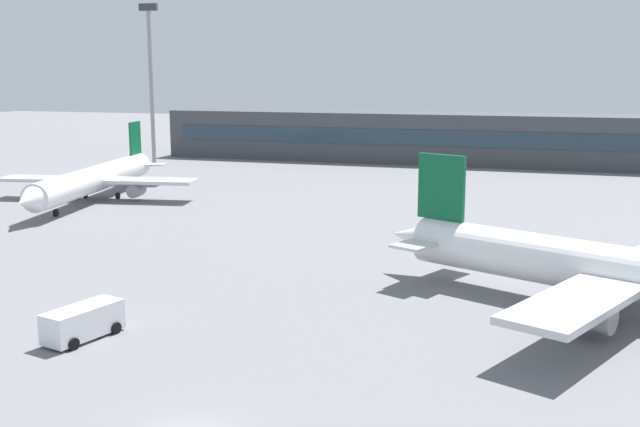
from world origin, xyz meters
TOP-DOWN VIEW (x-y plane):
  - ground_plane at (0.00, 40.00)m, footprint 400.00×400.00m
  - terminal_building at (0.00, 110.27)m, footprint 112.52×12.13m
  - airplane_mid at (-40.96, 55.10)m, footprint 26.26×37.30m
  - service_van_white at (-12.24, 10.16)m, footprint 3.28×5.53m
  - floodlight_tower_west at (-52.30, 90.72)m, footprint 3.20×0.80m

SIDE VIEW (x-z plane):
  - ground_plane at x=0.00m, z-range 0.00..0.00m
  - service_van_white at x=-12.24m, z-range 0.07..2.15m
  - airplane_mid at x=-40.96m, z-range -1.80..7.44m
  - terminal_building at x=0.00m, z-range 0.00..9.00m
  - floodlight_tower_west at x=-52.30m, z-range 2.05..29.87m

